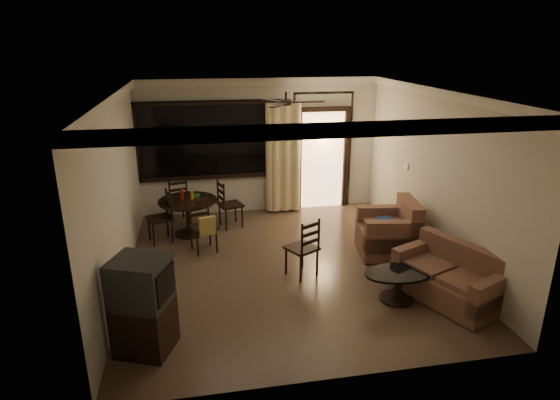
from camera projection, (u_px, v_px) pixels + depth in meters
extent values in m
plane|color=#7F6651|center=(285.00, 266.00, 7.67)|extent=(5.50, 5.50, 0.00)
plane|color=beige|center=(260.00, 147.00, 9.78)|extent=(5.00, 0.00, 5.00)
plane|color=beige|center=(339.00, 263.00, 4.66)|extent=(5.00, 0.00, 5.00)
plane|color=beige|center=(117.00, 193.00, 6.79)|extent=(0.00, 5.50, 5.50)
plane|color=beige|center=(435.00, 176.00, 7.65)|extent=(0.00, 5.50, 5.50)
plane|color=white|center=(286.00, 92.00, 6.77)|extent=(5.50, 5.50, 0.00)
cube|color=black|center=(207.00, 141.00, 9.50)|extent=(2.70, 0.04, 1.45)
cylinder|color=black|center=(210.00, 101.00, 9.17)|extent=(3.20, 0.03, 0.03)
cube|color=#FFC684|center=(323.00, 161.00, 10.08)|extent=(0.91, 0.03, 2.08)
cube|color=white|center=(406.00, 166.00, 8.66)|extent=(0.02, 0.18, 0.12)
cylinder|color=black|center=(286.00, 96.00, 6.78)|extent=(0.03, 0.03, 0.12)
cylinder|color=black|center=(286.00, 102.00, 6.81)|extent=(0.16, 0.16, 0.08)
cylinder|color=black|center=(188.00, 201.00, 8.72)|extent=(1.10, 1.10, 0.04)
cylinder|color=black|center=(189.00, 217.00, 8.83)|extent=(0.11, 0.11, 0.64)
cylinder|color=black|center=(190.00, 233.00, 8.94)|extent=(0.55, 0.55, 0.03)
cylinder|color=maroon|center=(182.00, 194.00, 8.68)|extent=(0.06, 0.06, 0.22)
cylinder|color=#B47C13|center=(192.00, 195.00, 8.68)|extent=(0.06, 0.06, 0.18)
cube|color=#267322|center=(196.00, 195.00, 8.89)|extent=(0.14, 0.10, 0.05)
cube|color=black|center=(160.00, 218.00, 8.47)|extent=(0.53, 0.53, 0.04)
cube|color=black|center=(231.00, 205.00, 9.17)|extent=(0.53, 0.53, 0.04)
cube|color=black|center=(203.00, 227.00, 8.08)|extent=(0.53, 0.53, 0.04)
cube|color=tan|center=(207.00, 226.00, 7.86)|extent=(0.29, 0.16, 0.32)
cube|color=black|center=(176.00, 201.00, 9.36)|extent=(0.53, 0.53, 0.04)
cube|color=black|center=(145.00, 326.00, 5.51)|extent=(0.78, 0.75, 0.63)
cube|color=black|center=(140.00, 282.00, 5.32)|extent=(0.78, 0.75, 0.56)
cube|color=black|center=(166.00, 284.00, 5.26)|extent=(0.18, 0.42, 0.38)
cube|color=#4D2624|center=(447.00, 287.00, 6.62)|extent=(1.28, 1.65, 0.37)
cube|color=#4D2624|center=(463.00, 262.00, 6.68)|extent=(0.74, 1.42, 0.59)
cube|color=#4D2624|center=(490.00, 295.00, 6.05)|extent=(0.78, 0.45, 0.46)
cube|color=#4D2624|center=(413.00, 258.00, 7.07)|extent=(0.78, 0.45, 0.46)
cube|color=#4D2624|center=(446.00, 274.00, 6.53)|extent=(1.00, 1.39, 0.11)
cube|color=#4D2624|center=(387.00, 240.00, 8.06)|extent=(1.06, 1.06, 0.44)
cube|color=#4D2624|center=(409.00, 220.00, 7.96)|extent=(0.36, 0.95, 0.71)
cube|color=#4D2624|center=(393.00, 237.00, 7.64)|extent=(0.95, 0.34, 0.55)
cube|color=#4D2624|center=(383.00, 221.00, 8.34)|extent=(0.95, 0.34, 0.55)
cube|color=#4D2624|center=(385.00, 227.00, 7.98)|extent=(0.76, 0.80, 0.13)
ellipsoid|color=navy|center=(385.00, 220.00, 7.94)|extent=(0.39, 0.33, 0.12)
ellipsoid|color=black|center=(399.00, 273.00, 6.54)|extent=(0.99, 0.60, 0.03)
cylinder|color=black|center=(398.00, 286.00, 6.61)|extent=(0.11, 0.11, 0.40)
cylinder|color=black|center=(397.00, 298.00, 6.67)|extent=(0.49, 0.49, 0.03)
cube|color=black|center=(302.00, 248.00, 7.25)|extent=(0.58, 0.58, 0.04)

